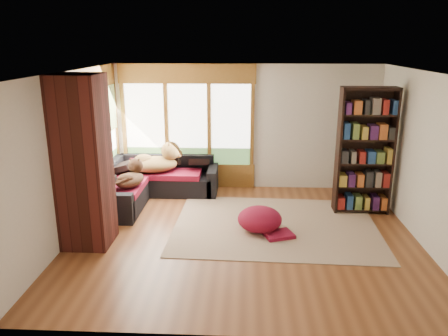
% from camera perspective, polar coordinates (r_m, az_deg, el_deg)
% --- Properties ---
extents(floor, '(5.50, 5.50, 0.00)m').
position_cam_1_polar(floor, '(7.16, 2.59, -8.86)').
color(floor, brown).
rests_on(floor, ground).
extents(ceiling, '(5.50, 5.50, 0.00)m').
position_cam_1_polar(ceiling, '(6.50, 2.89, 12.37)').
color(ceiling, white).
extents(wall_back, '(5.50, 0.04, 2.60)m').
position_cam_1_polar(wall_back, '(9.15, 2.77, 5.31)').
color(wall_back, silver).
rests_on(wall_back, ground).
extents(wall_front, '(5.50, 0.04, 2.60)m').
position_cam_1_polar(wall_front, '(4.35, 2.66, -7.37)').
color(wall_front, silver).
rests_on(wall_front, ground).
extents(wall_left, '(0.04, 5.00, 2.60)m').
position_cam_1_polar(wall_left, '(7.25, -19.56, 1.44)').
color(wall_left, silver).
rests_on(wall_left, ground).
extents(wall_right, '(0.04, 5.00, 2.60)m').
position_cam_1_polar(wall_right, '(7.26, 25.00, 0.85)').
color(wall_right, silver).
rests_on(wall_right, ground).
extents(windows_back, '(2.82, 0.10, 1.90)m').
position_cam_1_polar(windows_back, '(9.19, -4.77, 5.64)').
color(windows_back, brown).
rests_on(windows_back, wall_back).
extents(windows_left, '(0.10, 2.62, 1.90)m').
position_cam_1_polar(windows_left, '(8.32, -16.36, 3.90)').
color(windows_left, brown).
rests_on(windows_left, wall_left).
extents(roller_blind, '(0.03, 0.72, 0.90)m').
position_cam_1_polar(roller_blind, '(9.02, -14.70, 7.54)').
color(roller_blind, '#799153').
rests_on(roller_blind, wall_left).
extents(brick_chimney, '(0.70, 0.70, 2.60)m').
position_cam_1_polar(brick_chimney, '(6.81, -17.91, 0.66)').
color(brick_chimney, '#471914').
rests_on(brick_chimney, ground).
extents(sectional_sofa, '(2.20, 2.20, 0.80)m').
position_cam_1_polar(sectional_sofa, '(8.84, -10.10, -2.00)').
color(sectional_sofa, black).
rests_on(sectional_sofa, ground).
extents(area_rug, '(3.50, 2.73, 0.01)m').
position_cam_1_polar(area_rug, '(7.57, 6.69, -7.45)').
color(area_rug, beige).
rests_on(area_rug, ground).
extents(bookshelf, '(0.98, 0.33, 2.28)m').
position_cam_1_polar(bookshelf, '(8.17, 17.92, 2.06)').
color(bookshelf, black).
rests_on(bookshelf, ground).
extents(pouf, '(0.90, 0.90, 0.40)m').
position_cam_1_polar(pouf, '(7.30, 4.69, -6.58)').
color(pouf, maroon).
rests_on(pouf, area_rug).
extents(dog_tan, '(1.06, 0.77, 0.54)m').
position_cam_1_polar(dog_tan, '(8.86, -8.63, 1.51)').
color(dog_tan, brown).
rests_on(dog_tan, sectional_sofa).
extents(dog_brindle, '(0.58, 0.80, 0.40)m').
position_cam_1_polar(dog_brindle, '(8.13, -12.05, -0.54)').
color(dog_brindle, black).
rests_on(dog_brindle, sectional_sofa).
extents(throw_pillows, '(1.98, 1.68, 0.45)m').
position_cam_1_polar(throw_pillows, '(8.84, -9.80, 1.08)').
color(throw_pillows, black).
rests_on(throw_pillows, sectional_sofa).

